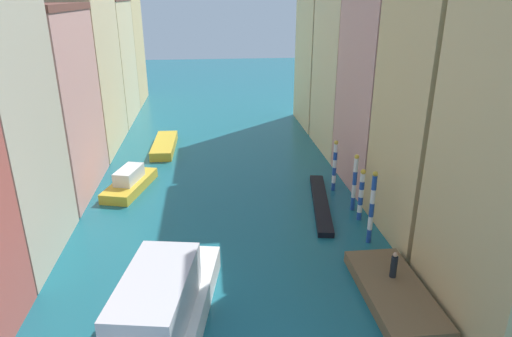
{
  "coord_description": "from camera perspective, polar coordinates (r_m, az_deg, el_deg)",
  "views": [
    {
      "loc": [
        -0.91,
        -13.01,
        14.96
      ],
      "look_at": [
        2.83,
        21.46,
        1.5
      ],
      "focal_mm": 31.5,
      "sensor_mm": 36.0,
      "label": 1
    }
  ],
  "objects": [
    {
      "name": "motorboat_1",
      "position": [
        38.08,
        -15.73,
        -1.68
      ],
      "size": [
        3.91,
        6.65,
        1.85
      ],
      "color": "gold",
      "rests_on": "ground"
    },
    {
      "name": "waterfront_dock",
      "position": [
        25.58,
        17.09,
        -14.74
      ],
      "size": [
        3.19,
        7.32,
        0.67
      ],
      "color": "brown",
      "rests_on": "ground"
    },
    {
      "name": "mooring_pole_2",
      "position": [
        33.43,
        12.41,
        -1.69
      ],
      "size": [
        0.34,
        0.34,
        4.36
      ],
      "color": "#1E479E",
      "rests_on": "ground"
    },
    {
      "name": "building_right_4",
      "position": [
        55.23,
        10.18,
        16.63
      ],
      "size": [
        7.97,
        9.43,
        21.65
      ],
      "color": "beige",
      "rests_on": "ground"
    },
    {
      "name": "building_right_3",
      "position": [
        45.91,
        13.63,
        15.84
      ],
      "size": [
        7.97,
        9.47,
        22.2
      ],
      "color": "beige",
      "rests_on": "ground"
    },
    {
      "name": "mooring_pole_3",
      "position": [
        36.56,
        9.96,
        0.42
      ],
      "size": [
        0.34,
        0.34,
        4.26
      ],
      "color": "#1E479E",
      "rests_on": "ground"
    },
    {
      "name": "mooring_pole_1",
      "position": [
        32.2,
        13.21,
        -3.18
      ],
      "size": [
        0.37,
        0.37,
        3.83
      ],
      "color": "#1E479E",
      "rests_on": "ground"
    },
    {
      "name": "vaporetto_white",
      "position": [
        21.7,
        -12.3,
        -18.25
      ],
      "size": [
        5.91,
        13.31,
        3.59
      ],
      "color": "white",
      "rests_on": "ground"
    },
    {
      "name": "gondola_black",
      "position": [
        34.54,
        8.2,
        -4.31
      ],
      "size": [
        2.74,
        10.05,
        0.41
      ],
      "color": "black",
      "rests_on": "ground"
    },
    {
      "name": "building_left_4",
      "position": [
        59.65,
        -19.55,
        12.72
      ],
      "size": [
        7.97,
        10.83,
        14.69
      ],
      "color": "beige",
      "rests_on": "ground"
    },
    {
      "name": "building_left_2",
      "position": [
        38.44,
        -26.57,
        7.34
      ],
      "size": [
        7.97,
        10.84,
        14.39
      ],
      "color": "tan",
      "rests_on": "ground"
    },
    {
      "name": "ground_plane",
      "position": [
        40.39,
        -4.46,
        -0.59
      ],
      "size": [
        154.0,
        154.0,
        0.0
      ],
      "primitive_type": "plane",
      "color": "#196070"
    },
    {
      "name": "building_left_5",
      "position": [
        69.2,
        -18.11,
        16.99
      ],
      "size": [
        7.97,
        9.57,
        22.06
      ],
      "color": "#DBB77A",
      "rests_on": "ground"
    },
    {
      "name": "motorboat_0",
      "position": [
        47.32,
        -11.55,
        2.91
      ],
      "size": [
        2.27,
        7.68,
        0.88
      ],
      "color": "gold",
      "rests_on": "ground"
    },
    {
      "name": "building_left_3",
      "position": [
        48.69,
        -22.63,
        12.79
      ],
      "size": [
        7.97,
        11.35,
        18.28
      ],
      "color": "beige",
      "rests_on": "ground"
    },
    {
      "name": "building_right_2",
      "position": [
        37.86,
        17.78,
        9.76
      ],
      "size": [
        7.97,
        8.95,
        16.15
      ],
      "color": "tan",
      "rests_on": "ground"
    },
    {
      "name": "person_on_dock",
      "position": [
        25.77,
        17.11,
        -11.7
      ],
      "size": [
        0.36,
        0.36,
        1.5
      ],
      "color": "black",
      "rests_on": "waterfront_dock"
    },
    {
      "name": "mooring_pole_0",
      "position": [
        29.2,
        14.5,
        -4.75
      ],
      "size": [
        0.33,
        0.33,
        4.92
      ],
      "color": "#1E479E",
      "rests_on": "ground"
    },
    {
      "name": "building_right_1",
      "position": [
        29.9,
        24.9,
        12.08
      ],
      "size": [
        7.97,
        7.91,
        22.36
      ],
      "color": "#DBB77A",
      "rests_on": "ground"
    }
  ]
}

